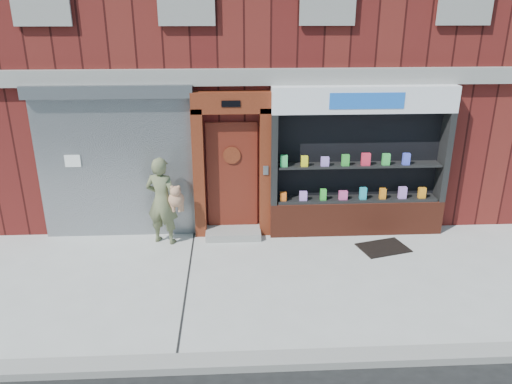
{
  "coord_description": "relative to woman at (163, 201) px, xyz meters",
  "views": [
    {
      "loc": [
        -0.77,
        -7.42,
        4.45
      ],
      "look_at": [
        -0.33,
        1.0,
        1.23
      ],
      "focal_mm": 35.0,
      "sensor_mm": 36.0,
      "label": 1
    }
  ],
  "objects": [
    {
      "name": "pharmacy_bay",
      "position": [
        3.83,
        0.27,
        0.49
      ],
      "size": [
        3.5,
        0.41,
        3.0
      ],
      "color": "#602416",
      "rests_on": "ground"
    },
    {
      "name": "building",
      "position": [
        2.09,
        4.45,
        3.12
      ],
      "size": [
        12.0,
        8.16,
        8.0
      ],
      "color": "#4A1311",
      "rests_on": "ground"
    },
    {
      "name": "doormat",
      "position": [
        4.22,
        -0.51,
        -0.87
      ],
      "size": [
        1.04,
        0.85,
        0.02
      ],
      "primitive_type": "cube",
      "rotation": [
        0.0,
        0.0,
        0.27
      ],
      "color": "black",
      "rests_on": "ground"
    },
    {
      "name": "red_door_bay",
      "position": [
        1.34,
        0.32,
        0.58
      ],
      "size": [
        1.52,
        0.58,
        2.9
      ],
      "color": "#501C0D",
      "rests_on": "ground"
    },
    {
      "name": "curb",
      "position": [
        2.09,
        -3.69,
        -0.82
      ],
      "size": [
        60.0,
        0.3,
        0.12
      ],
      "primitive_type": "cube",
      "color": "gray",
      "rests_on": "ground"
    },
    {
      "name": "ground",
      "position": [
        2.09,
        -1.54,
        -0.88
      ],
      "size": [
        80.0,
        80.0,
        0.0
      ],
      "primitive_type": "plane",
      "color": "#9E9E99",
      "rests_on": "ground"
    },
    {
      "name": "woman",
      "position": [
        0.0,
        0.0,
        0.0
      ],
      "size": [
        0.8,
        0.6,
        1.74
      ],
      "color": "#5C6140",
      "rests_on": "ground"
    },
    {
      "name": "shutter_bay",
      "position": [
        -0.91,
        0.38,
        0.84
      ],
      "size": [
        3.1,
        0.3,
        3.04
      ],
      "color": "gray",
      "rests_on": "ground"
    }
  ]
}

